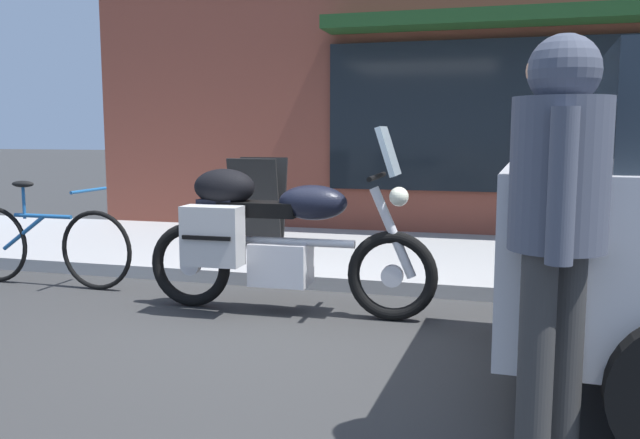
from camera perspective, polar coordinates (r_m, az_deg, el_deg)
name	(u,v)px	position (r m, az deg, el deg)	size (l,w,h in m)	color
ground_plane	(279,331)	(4.71, -3.53, -9.46)	(80.00, 80.00, 0.00)	#313131
touring_motorcycle	(270,234)	(5.04, -4.29, -1.22)	(2.26, 0.69, 1.41)	black
parked_bicycle	(44,244)	(6.45, -22.46, -1.92)	(1.77, 0.48, 0.94)	black
pedestrian_walking	(558,201)	(2.79, 19.58, 1.52)	(0.39, 0.56, 1.74)	#333333
sandwich_board_sign	(258,202)	(7.29, -5.29, 1.45)	(0.55, 0.42, 0.97)	black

